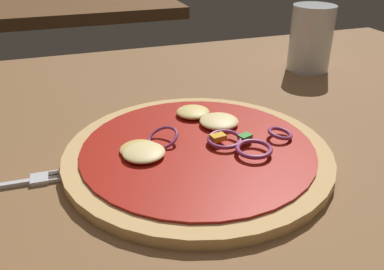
% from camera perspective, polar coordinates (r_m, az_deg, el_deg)
% --- Properties ---
extents(dining_table, '(1.30, 0.92, 0.04)m').
position_cam_1_polar(dining_table, '(0.48, -1.83, -4.95)').
color(dining_table, brown).
rests_on(dining_table, ground).
extents(pizza, '(0.30, 0.30, 0.03)m').
position_cam_1_polar(pizza, '(0.47, 0.76, -2.26)').
color(pizza, tan).
rests_on(pizza, dining_table).
extents(fork, '(0.17, 0.02, 0.01)m').
position_cam_1_polar(fork, '(0.46, -24.97, -6.27)').
color(fork, silver).
rests_on(fork, dining_table).
extents(beer_glass, '(0.07, 0.07, 0.11)m').
position_cam_1_polar(beer_glass, '(0.77, 16.11, 12.33)').
color(beer_glass, silver).
rests_on(beer_glass, dining_table).
extents(background_table, '(0.76, 0.49, 0.04)m').
position_cam_1_polar(background_table, '(1.53, -17.75, 16.58)').
color(background_table, brown).
rests_on(background_table, ground).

